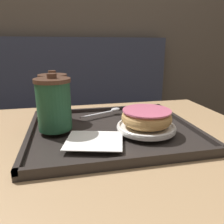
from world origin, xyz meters
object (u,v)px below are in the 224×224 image
object	(u,v)px
coffee_cup_front	(54,104)
coffee_cup_rear	(54,96)
donut_chocolate_glazed	(146,117)
spoon	(110,111)

from	to	relation	value
coffee_cup_front	coffee_cup_rear	world-z (taller)	coffee_cup_front
coffee_cup_front	donut_chocolate_glazed	world-z (taller)	coffee_cup_front
coffee_cup_rear	donut_chocolate_glazed	bearing A→B (deg)	-33.92
donut_chocolate_glazed	spoon	bearing A→B (deg)	109.92
coffee_cup_front	coffee_cup_rear	distance (m)	0.11
coffee_cup_front	spoon	size ratio (longest dim) A/B	1.00
coffee_cup_front	spoon	bearing A→B (deg)	34.49
coffee_cup_front	donut_chocolate_glazed	size ratio (longest dim) A/B	1.11
coffee_cup_front	coffee_cup_rear	size ratio (longest dim) A/B	1.03
coffee_cup_rear	coffee_cup_front	bearing A→B (deg)	-87.99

